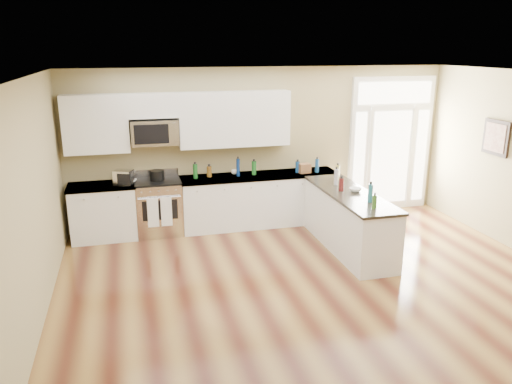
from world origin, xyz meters
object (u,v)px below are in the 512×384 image
kitchen_range (159,207)px  stockpot (157,175)px  peninsula_cabinet (348,223)px  toaster_oven (124,177)px

kitchen_range → stockpot: size_ratio=4.47×
kitchen_range → peninsula_cabinet: bearing=-26.7°
peninsula_cabinet → stockpot: size_ratio=9.60×
kitchen_range → toaster_oven: 0.80m
kitchen_range → stockpot: 0.56m
toaster_oven → stockpot: bearing=36.1°
peninsula_cabinet → stockpot: bearing=152.8°
stockpot → toaster_oven: bearing=-167.6°
peninsula_cabinet → toaster_oven: toaster_oven is taller
toaster_oven → kitchen_range: bearing=33.2°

